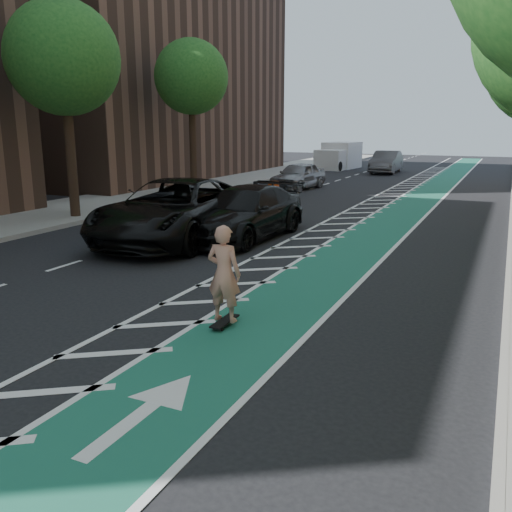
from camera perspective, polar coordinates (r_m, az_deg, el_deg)
The scene contains 19 objects.
ground at distance 10.81m, azimuth -16.17°, elevation -5.76°, with size 120.00×120.00×0.00m, color black.
bike_lane at distance 18.35m, azimuth 12.45°, elevation 2.36°, with size 2.00×90.00×0.01m, color #1C6256.
buffer_strip at distance 18.72m, azimuth 7.98°, elevation 2.77°, with size 1.40×90.00×0.01m, color silver.
sidewalk_left at distance 24.27m, azimuth -17.75°, elevation 4.90°, with size 5.00×90.00×0.15m, color gray.
curb_right at distance 17.93m, azimuth 25.17°, elevation 1.36°, with size 0.12×90.00×0.16m, color gray.
curb_left at distance 22.69m, azimuth -13.17°, elevation 4.63°, with size 0.12×90.00×0.16m, color gray.
building_left_far at distance 40.27m, azimuth -13.39°, elevation 21.15°, with size 14.00×22.00×18.00m, color brown.
tree_l_c at distance 21.59m, azimuth -19.36°, elevation 18.98°, with size 4.20×4.20×7.90m.
tree_l_d at distance 27.93m, azimuth -7.33°, elevation 18.22°, with size 4.20×4.20×7.90m.
skateboard at distance 9.73m, azimuth -3.31°, elevation -6.88°, with size 0.23×0.77×0.10m.
skateboarder at distance 9.46m, azimuth -3.39°, elevation -1.86°, with size 0.63×0.41×1.73m, color tan.
suv_near at distance 16.89m, azimuth -8.56°, elevation 4.79°, with size 3.11×6.75×1.88m, color black.
suv_far at distance 17.05m, azimuth -1.24°, elevation 4.56°, with size 2.25×5.53×1.61m, color black.
car_silver at distance 30.45m, azimuth 4.47°, elevation 8.42°, with size 1.76×4.37×1.49m, color gray.
car_grey at distance 41.93m, azimuth 13.55°, elevation 9.60°, with size 1.72×4.93×1.62m, color #57575C.
box_truck at distance 45.42m, azimuth 8.72°, elevation 10.30°, with size 2.68×5.24×2.11m.
barrel_a at distance 18.85m, azimuth -4.79°, elevation 4.20°, with size 0.65×0.65×0.88m.
barrel_b at distance 23.97m, azimuth 0.38°, elevation 6.22°, with size 0.62×0.62×0.84m.
barrel_c at distance 25.62m, azimuth 1.85°, elevation 6.78°, with size 0.68×0.68×0.92m.
Camera 1 is at (6.86, -7.60, 3.49)m, focal length 38.00 mm.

